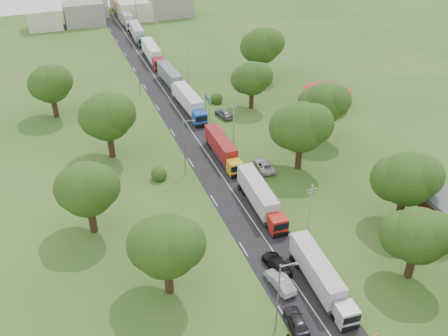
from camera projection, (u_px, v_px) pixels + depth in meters
name	position (u px, v px, depth m)	size (l,w,h in m)	color
ground	(251.00, 218.00, 73.38)	(260.00, 260.00, 0.00)	#264B19
road	(207.00, 154.00, 89.27)	(8.00, 200.00, 0.04)	black
info_sign	(207.00, 101.00, 101.14)	(0.12, 3.10, 4.10)	slate
pole_1	(310.00, 212.00, 66.96)	(1.60, 0.24, 9.00)	gray
pole_2	(234.00, 123.00, 89.21)	(1.60, 0.24, 9.00)	gray
pole_3	(188.00, 70.00, 111.47)	(1.60, 0.24, 9.00)	gray
pole_4	(158.00, 35.00, 133.72)	(1.60, 0.24, 9.00)	gray
pole_5	(136.00, 9.00, 155.97)	(1.60, 0.24, 9.00)	gray
lamp_0	(279.00, 296.00, 52.96)	(2.03, 0.22, 10.00)	slate
lamp_1	(185.00, 145.00, 80.77)	(2.03, 0.22, 10.00)	slate
lamp_2	(139.00, 71.00, 108.59)	(2.03, 0.22, 10.00)	slate
tree_2	(418.00, 235.00, 59.83)	(8.00, 8.00, 10.10)	#382616
tree_3	(407.00, 178.00, 69.23)	(8.80, 8.80, 11.07)	#382616
tree_4	(301.00, 127.00, 81.14)	(9.60, 9.60, 12.05)	#382616
tree_5	(324.00, 103.00, 90.49)	(8.80, 8.80, 11.07)	#382616
tree_6	(252.00, 78.00, 102.25)	(8.00, 8.00, 10.10)	#382616
tree_7	(262.00, 45.00, 116.19)	(9.60, 9.60, 12.05)	#382616
tree_10	(166.00, 245.00, 57.28)	(8.80, 8.80, 11.07)	#382616
tree_11	(87.00, 188.00, 67.13)	(8.80, 8.80, 11.07)	#382616
tree_12	(107.00, 116.00, 84.48)	(9.60, 9.60, 12.05)	#382616
tree_13	(50.00, 83.00, 98.33)	(8.80, 8.80, 11.07)	#382616
house_cream	(327.00, 91.00, 104.17)	(10.08, 10.08, 5.80)	beige
distant_town	(118.00, 11.00, 159.15)	(52.00, 8.00, 8.00)	gray
church	(99.00, 0.00, 163.11)	(5.00, 5.00, 12.30)	beige
truck_0	(320.00, 276.00, 60.42)	(3.09, 13.86, 3.83)	#B8B8B8
truck_1	(260.00, 197.00, 74.32)	(3.02, 14.31, 3.95)	#AE1C13
truck_2	(223.00, 148.00, 86.97)	(2.36, 13.54, 3.76)	gold
truck_3	(190.00, 102.00, 102.68)	(3.00, 15.01, 4.15)	#1A419C
truck_4	(171.00, 78.00, 114.36)	(3.05, 14.56, 4.02)	white
truck_5	(152.00, 53.00, 128.31)	(2.88, 15.52, 4.30)	maroon
truck_6	(137.00, 33.00, 143.19)	(3.14, 14.99, 4.14)	#225C32
truck_7	(126.00, 18.00, 156.47)	(2.70, 14.93, 4.14)	silver
truck_8	(118.00, 6.00, 168.65)	(3.23, 15.10, 4.17)	brown
car_lane_front	(296.00, 321.00, 56.08)	(1.89, 4.70, 1.60)	black
car_lane_mid	(280.00, 282.00, 61.25)	(1.75, 5.02, 1.65)	#A4A6AC
car_lane_rear	(277.00, 264.00, 63.93)	(2.21, 5.44, 1.58)	black
car_verge_near	(264.00, 165.00, 84.44)	(2.54, 5.51, 1.53)	beige
car_verge_far	(224.00, 114.00, 101.41)	(1.91, 4.75, 1.62)	slate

